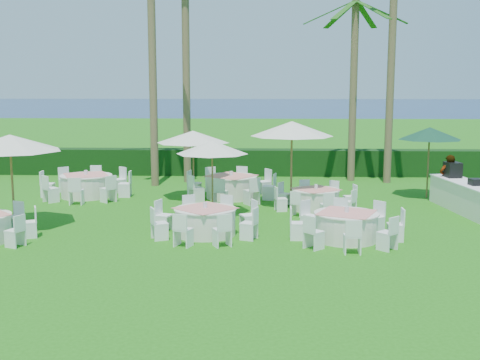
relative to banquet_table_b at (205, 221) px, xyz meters
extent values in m
plane|color=#1E6311|center=(-0.91, -0.55, -0.40)|extent=(120.00, 120.00, 0.00)
cube|color=black|center=(-0.91, 11.45, 0.20)|extent=(34.00, 1.00, 1.20)
plane|color=#07144B|center=(-0.91, 101.45, -0.40)|extent=(260.00, 260.00, 0.00)
cube|color=white|center=(-4.82, -0.48, 0.02)|extent=(0.51, 0.51, 0.84)
cube|color=white|center=(-5.50, 0.20, 0.02)|extent=(0.51, 0.51, 0.84)
cube|color=white|center=(-4.81, -1.44, 0.02)|extent=(0.51, 0.51, 0.84)
cylinder|color=silver|center=(0.00, 0.00, -0.04)|extent=(1.68, 1.68, 0.73)
cylinder|color=silver|center=(0.00, 0.00, 0.34)|extent=(1.75, 1.75, 0.03)
cube|color=#E2867C|center=(0.00, 0.00, 0.36)|extent=(1.92, 1.92, 0.01)
cylinder|color=silver|center=(0.00, 0.00, 0.45)|extent=(0.12, 0.12, 0.16)
cube|color=white|center=(1.19, 0.55, 0.03)|extent=(0.54, 0.54, 0.88)
cube|color=white|center=(0.45, 1.23, 0.03)|extent=(0.53, 0.53, 0.88)
cube|color=white|center=(-0.55, 1.19, 0.03)|extent=(0.54, 0.54, 0.88)
cube|color=white|center=(-1.23, 0.45, 0.03)|extent=(0.53, 0.53, 0.88)
cube|color=white|center=(-1.19, -0.55, 0.03)|extent=(0.54, 0.54, 0.88)
cube|color=white|center=(-0.45, -1.23, 0.03)|extent=(0.53, 0.53, 0.88)
cube|color=white|center=(0.55, -1.19, 0.03)|extent=(0.54, 0.54, 0.88)
cube|color=white|center=(1.23, -0.45, 0.03)|extent=(0.53, 0.53, 0.88)
cylinder|color=silver|center=(3.86, -0.43, -0.04)|extent=(1.68, 1.68, 0.73)
cylinder|color=silver|center=(3.86, -0.43, 0.34)|extent=(1.75, 1.75, 0.03)
cube|color=#E2867C|center=(3.86, -0.43, 0.36)|extent=(1.79, 1.79, 0.01)
cylinder|color=silver|center=(3.86, -0.43, 0.45)|extent=(0.12, 0.12, 0.16)
cube|color=white|center=(4.81, 0.48, 0.03)|extent=(0.58, 0.58, 0.88)
cube|color=white|center=(3.89, 0.88, 0.03)|extent=(0.42, 0.42, 0.88)
cube|color=white|center=(2.95, 0.52, 0.03)|extent=(0.58, 0.58, 0.88)
cube|color=white|center=(2.55, -0.40, 0.03)|extent=(0.42, 0.42, 0.88)
cube|color=white|center=(2.92, -1.34, 0.03)|extent=(0.58, 0.58, 0.88)
cube|color=white|center=(3.84, -1.74, 0.03)|extent=(0.42, 0.42, 0.88)
cube|color=white|center=(4.77, -1.38, 0.03)|extent=(0.58, 0.58, 0.88)
cube|color=white|center=(5.18, -0.46, 0.03)|extent=(0.42, 0.42, 0.88)
cylinder|color=silver|center=(-5.02, 5.61, 0.00)|extent=(1.85, 1.85, 0.80)
cylinder|color=silver|center=(-5.02, 5.61, 0.41)|extent=(1.93, 1.93, 0.03)
cube|color=#E2867C|center=(-5.02, 5.61, 0.43)|extent=(1.99, 1.99, 0.01)
cylinder|color=silver|center=(-5.02, 5.61, 0.52)|extent=(0.13, 0.13, 0.17)
cube|color=white|center=(-3.57, 5.69, 0.08)|extent=(0.47, 0.47, 0.96)
cube|color=white|center=(-4.05, 6.69, 0.08)|extent=(0.64, 0.64, 0.96)
cube|color=white|center=(-5.09, 7.06, 0.08)|extent=(0.47, 0.47, 0.96)
cube|color=white|center=(-6.09, 6.58, 0.08)|extent=(0.64, 0.64, 0.96)
cube|color=white|center=(-6.46, 5.54, 0.08)|extent=(0.47, 0.47, 0.96)
cube|color=white|center=(-5.99, 4.54, 0.08)|extent=(0.64, 0.64, 0.96)
cube|color=white|center=(-4.95, 4.17, 0.08)|extent=(0.47, 0.47, 0.96)
cube|color=white|center=(-3.95, 4.64, 0.08)|extent=(0.64, 0.64, 0.96)
cylinder|color=silver|center=(0.43, 5.61, 0.00)|extent=(1.85, 1.85, 0.80)
cylinder|color=silver|center=(0.43, 5.61, 0.41)|extent=(1.92, 1.92, 0.03)
cube|color=#E2867C|center=(0.43, 5.61, 0.43)|extent=(2.07, 2.07, 0.01)
cylinder|color=silver|center=(0.43, 5.61, 0.52)|extent=(0.13, 0.13, 0.17)
cube|color=white|center=(1.64, 6.40, 0.08)|extent=(0.62, 0.62, 0.96)
cube|color=white|center=(0.73, 7.02, 0.08)|extent=(0.53, 0.53, 0.96)
cube|color=white|center=(-0.36, 6.82, 0.08)|extent=(0.62, 0.62, 0.96)
cube|color=white|center=(-0.98, 5.91, 0.08)|extent=(0.53, 0.53, 0.96)
cube|color=white|center=(-0.78, 4.83, 0.08)|extent=(0.62, 0.62, 0.96)
cube|color=white|center=(0.13, 4.20, 0.08)|extent=(0.53, 0.53, 0.96)
cube|color=white|center=(1.21, 4.40, 0.08)|extent=(0.62, 0.62, 0.96)
cube|color=white|center=(1.84, 5.31, 0.08)|extent=(0.53, 0.53, 0.96)
cylinder|color=silver|center=(3.39, 3.58, -0.07)|extent=(1.55, 1.55, 0.67)
cylinder|color=silver|center=(3.39, 3.58, 0.28)|extent=(1.61, 1.61, 0.03)
cube|color=#E2867C|center=(3.39, 3.58, 0.30)|extent=(1.74, 1.74, 0.01)
cylinder|color=silver|center=(3.39, 3.58, 0.39)|extent=(0.11, 0.11, 0.14)
cube|color=white|center=(4.57, 3.84, 0.00)|extent=(0.45, 0.45, 0.81)
cube|color=white|center=(4.04, 4.60, 0.00)|extent=(0.52, 0.52, 0.81)
cube|color=white|center=(3.13, 4.76, 0.00)|extent=(0.45, 0.45, 0.81)
cube|color=white|center=(2.37, 4.24, 0.00)|extent=(0.52, 0.52, 0.81)
cube|color=white|center=(2.21, 3.33, 0.00)|extent=(0.45, 0.45, 0.81)
cube|color=white|center=(2.73, 2.57, 0.00)|extent=(0.52, 0.52, 0.81)
cube|color=white|center=(3.64, 2.40, 0.00)|extent=(0.45, 0.45, 0.81)
cube|color=white|center=(4.40, 2.93, 0.00)|extent=(0.52, 0.52, 0.81)
cylinder|color=brown|center=(-5.66, 0.56, 0.92)|extent=(0.06, 0.06, 2.65)
cone|color=silver|center=(-5.66, 0.56, 2.11)|extent=(2.94, 2.94, 0.48)
sphere|color=brown|center=(-5.66, 0.56, 2.28)|extent=(0.11, 0.11, 0.11)
cylinder|color=brown|center=(-0.01, 2.54, 0.76)|extent=(0.06, 0.06, 2.32)
cone|color=silver|center=(-0.01, 2.54, 1.80)|extent=(2.29, 2.29, 0.42)
sphere|color=brown|center=(-0.01, 2.54, 1.95)|extent=(0.09, 0.09, 0.09)
cylinder|color=brown|center=(-0.93, 5.27, 0.81)|extent=(0.06, 0.06, 2.43)
cone|color=silver|center=(-0.93, 5.27, 1.90)|extent=(2.65, 2.65, 0.44)
sphere|color=brown|center=(-0.93, 5.27, 2.05)|extent=(0.10, 0.10, 0.10)
cylinder|color=brown|center=(2.58, 4.14, 1.01)|extent=(0.07, 0.07, 2.83)
cone|color=silver|center=(2.58, 4.14, 2.28)|extent=(2.83, 2.83, 0.51)
sphere|color=brown|center=(2.58, 4.14, 2.46)|extent=(0.11, 0.11, 0.11)
cylinder|color=brown|center=(7.70, 5.89, 0.86)|extent=(0.06, 0.06, 2.53)
cone|color=#103B26|center=(7.70, 5.89, 2.00)|extent=(2.32, 2.32, 0.46)
sphere|color=brown|center=(7.70, 5.89, 2.16)|extent=(0.10, 0.10, 0.10)
cube|color=silver|center=(8.35, 3.27, 0.07)|extent=(1.39, 4.29, 0.95)
cube|color=white|center=(8.35, 3.27, 0.56)|extent=(1.45, 4.35, 0.04)
cube|color=black|center=(8.18, 4.52, 0.85)|extent=(0.55, 0.64, 0.53)
cube|color=black|center=(8.40, 2.85, 0.69)|extent=(0.41, 0.41, 0.21)
imported|color=gray|center=(8.09, 4.60, 0.48)|extent=(0.73, 0.57, 1.77)
cylinder|color=brown|center=(-2.91, 8.30, 4.63)|extent=(0.32, 0.32, 10.08)
cylinder|color=brown|center=(-1.67, 9.31, 5.78)|extent=(0.32, 0.32, 12.36)
cylinder|color=brown|center=(5.48, 9.99, 3.44)|extent=(0.32, 0.32, 7.70)
cube|color=#194F13|center=(6.58, 9.97, 6.80)|extent=(2.21, 0.33, 1.00)
cube|color=#194F13|center=(6.05, 10.93, 6.80)|extent=(1.38, 2.03, 1.00)
cube|color=#194F13|center=(4.95, 10.96, 6.80)|extent=(1.31, 2.07, 1.00)
cube|color=#194F13|center=(4.38, 10.02, 6.80)|extent=(2.21, 0.33, 1.00)
cube|color=#194F13|center=(4.91, 9.06, 6.80)|extent=(1.38, 2.03, 1.00)
cube|color=#194F13|center=(6.01, 9.03, 6.80)|extent=(1.31, 2.07, 1.00)
cylinder|color=brown|center=(6.95, 9.44, 4.42)|extent=(0.32, 0.32, 9.65)
camera|label=1|loc=(1.61, -16.37, 3.75)|focal=45.00mm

